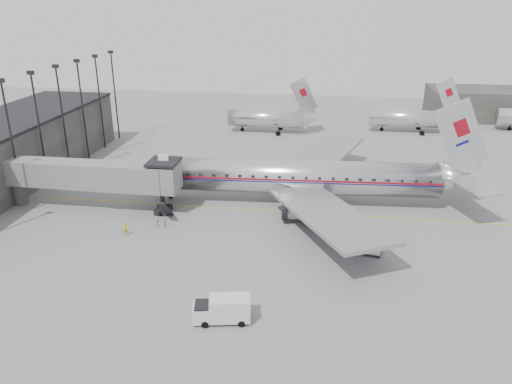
% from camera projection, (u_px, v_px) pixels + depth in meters
% --- Properties ---
extents(ground, '(160.00, 160.00, 0.00)m').
position_uv_depth(ground, '(235.00, 231.00, 54.47)').
color(ground, slate).
rests_on(ground, ground).
extents(hangar, '(30.00, 12.00, 6.00)m').
position_uv_depth(hangar, '(504.00, 104.00, 102.39)').
color(hangar, '#33302E').
rests_on(hangar, ground).
extents(apron_line, '(60.00, 0.15, 0.01)m').
position_uv_depth(apron_line, '(269.00, 210.00, 59.58)').
color(apron_line, gold).
rests_on(apron_line, ground).
extents(jet_bridge, '(21.00, 6.20, 7.10)m').
position_uv_depth(jet_bridge, '(101.00, 176.00, 58.56)').
color(jet_bridge, slate).
rests_on(jet_bridge, ground).
extents(floodlight_masts, '(0.90, 42.25, 15.25)m').
position_uv_depth(floodlight_masts, '(51.00, 120.00, 67.06)').
color(floodlight_masts, black).
rests_on(floodlight_masts, ground).
extents(distant_aircraft_near, '(16.39, 3.20, 10.26)m').
position_uv_depth(distant_aircraft_near, '(267.00, 118.00, 92.31)').
color(distant_aircraft_near, silver).
rests_on(distant_aircraft_near, ground).
extents(distant_aircraft_mid, '(16.39, 3.20, 10.26)m').
position_uv_depth(distant_aircraft_mid, '(409.00, 118.00, 92.45)').
color(distant_aircraft_mid, silver).
rests_on(distant_aircraft_mid, ground).
extents(airliner, '(42.46, 39.27, 13.42)m').
position_uv_depth(airliner, '(304.00, 177.00, 60.61)').
color(airliner, silver).
rests_on(airliner, ground).
extents(service_van, '(4.75, 2.54, 2.12)m').
position_uv_depth(service_van, '(222.00, 309.00, 39.07)').
color(service_van, '#BBBCBE').
rests_on(service_van, ground).
extents(baggage_cart_navy, '(2.48, 2.15, 1.65)m').
position_uv_depth(baggage_cart_navy, '(329.00, 222.00, 54.61)').
color(baggage_cart_navy, '#0C1233').
rests_on(baggage_cart_navy, ground).
extents(baggage_cart_white, '(2.37, 1.97, 1.65)m').
position_uv_depth(baggage_cart_white, '(371.00, 246.00, 49.43)').
color(baggage_cart_white, silver).
rests_on(baggage_cart_white, ground).
extents(ramp_worker, '(0.66, 0.64, 1.54)m').
position_uv_depth(ramp_worker, '(125.00, 229.00, 53.22)').
color(ramp_worker, '#B9B915').
rests_on(ramp_worker, ground).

